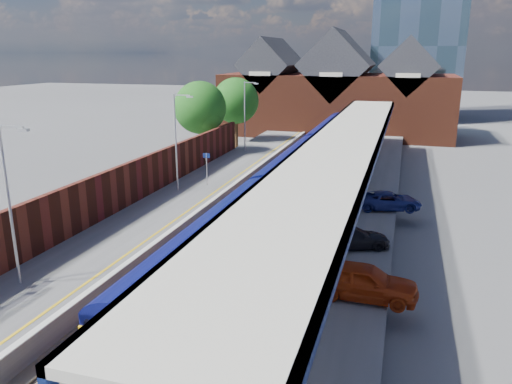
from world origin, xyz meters
TOP-DOWN VIEW (x-y plane):
  - ground at (0.00, 30.00)m, footprint 240.00×240.00m
  - ballast_bed at (0.00, 20.00)m, footprint 6.00×76.00m
  - rails at (0.00, 20.00)m, footprint 4.51×76.00m
  - left_platform at (-5.50, 20.00)m, footprint 5.00×76.00m
  - right_platform at (6.00, 20.00)m, footprint 6.00×76.00m
  - coping_left at (-3.15, 20.00)m, footprint 0.30×76.00m
  - coping_right at (3.15, 20.00)m, footprint 0.30×76.00m
  - yellow_line at (-3.75, 20.00)m, footprint 0.14×76.00m
  - train at (1.49, 34.03)m, footprint 2.87×65.90m
  - canopy at (5.48, 21.95)m, footprint 4.50×52.00m
  - lamp_post_b at (-6.36, 6.00)m, footprint 1.48×0.18m
  - lamp_post_c at (-6.36, 22.00)m, footprint 1.48×0.18m
  - lamp_post_d at (-6.36, 38.00)m, footprint 1.48×0.18m
  - platform_sign at (-5.00, 24.00)m, footprint 0.55×0.08m
  - brick_wall at (-8.10, 13.54)m, footprint 0.35×50.00m
  - station_building at (0.00, 58.00)m, footprint 30.00×12.12m
  - tree_near at (-10.35, 35.91)m, footprint 5.20×5.20m
  - tree_far at (-9.35, 43.91)m, footprint 5.20×5.20m
  - parked_car_red at (7.98, 8.95)m, footprint 4.44×1.92m
  - parked_car_dark at (6.94, 14.38)m, footprint 4.18×2.92m
  - parked_car_blue at (8.48, 21.72)m, footprint 4.43×2.76m

SIDE VIEW (x-z plane):
  - ground at x=0.00m, z-range 0.00..0.00m
  - ballast_bed at x=0.00m, z-range 0.00..0.06m
  - rails at x=0.00m, z-range 0.05..0.19m
  - left_platform at x=-5.50m, z-range 0.00..1.00m
  - right_platform at x=6.00m, z-range 0.00..1.00m
  - yellow_line at x=-3.75m, z-range 1.00..1.01m
  - coping_left at x=-3.15m, z-range 1.00..1.05m
  - coping_right at x=3.15m, z-range 1.00..1.05m
  - parked_car_dark at x=6.94m, z-range 1.00..2.12m
  - parked_car_blue at x=8.48m, z-range 1.00..2.14m
  - parked_car_red at x=7.98m, z-range 1.00..2.49m
  - train at x=1.49m, z-range 0.40..3.85m
  - brick_wall at x=-8.10m, z-range 0.52..4.38m
  - platform_sign at x=-5.00m, z-range 1.44..3.94m
  - lamp_post_b at x=-6.36m, z-range 1.49..8.49m
  - lamp_post_c at x=-6.36m, z-range 1.49..8.49m
  - lamp_post_d at x=-6.36m, z-range 1.49..8.49m
  - canopy at x=5.48m, z-range 3.01..7.49m
  - tree_near at x=-10.35m, z-range 1.30..9.40m
  - tree_far at x=-9.35m, z-range 1.30..9.40m
  - station_building at x=0.00m, z-range -1.44..12.34m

